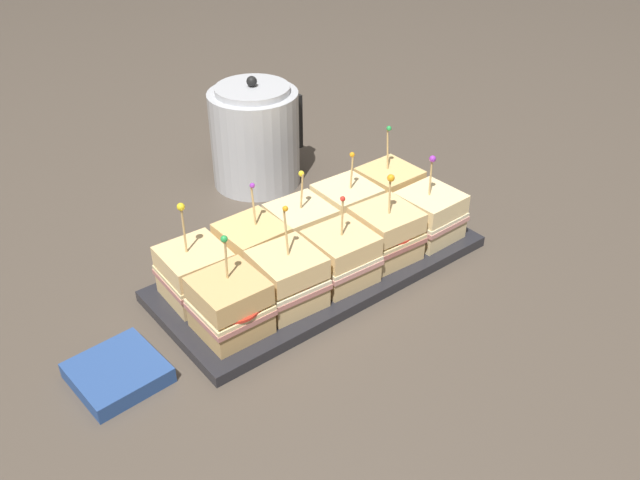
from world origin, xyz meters
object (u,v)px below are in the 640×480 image
(sandwich_front_center, at_px, (341,257))
(kettle_steel, at_px, (255,136))
(sandwich_back_far_right, at_px, (389,191))
(napkin_stack, at_px, (118,373))
(sandwich_front_far_right, at_px, (430,215))
(sandwich_front_right, at_px, (386,234))
(sandwich_back_right, at_px, (347,209))
(sandwich_back_left, at_px, (253,249))
(sandwich_front_left, at_px, (288,279))
(sandwich_front_far_left, at_px, (230,306))
(sandwich_back_far_left, at_px, (195,273))
(sandwich_back_center, at_px, (302,228))
(serving_platter, at_px, (320,267))

(sandwich_front_center, height_order, kettle_steel, kettle_steel)
(sandwich_back_far_right, relative_size, napkin_stack, 1.40)
(sandwich_front_far_right, relative_size, sandwich_back_far_right, 0.92)
(sandwich_front_right, relative_size, sandwich_back_right, 1.01)
(sandwich_back_left, distance_m, kettle_steel, 0.34)
(sandwich_back_left, bearing_deg, sandwich_front_center, -45.51)
(sandwich_front_far_right, height_order, kettle_steel, kettle_steel)
(sandwich_back_left, xyz_separation_m, napkin_stack, (-0.27, -0.07, -0.05))
(sandwich_front_left, relative_size, kettle_steel, 0.75)
(sandwich_front_far_left, xyz_separation_m, sandwich_back_far_right, (0.40, 0.10, -0.00))
(kettle_steel, distance_m, napkin_stack, 0.58)
(sandwich_back_left, height_order, sandwich_back_right, sandwich_back_left)
(sandwich_back_far_right, bearing_deg, sandwich_front_left, -161.92)
(sandwich_back_left, xyz_separation_m, sandwich_back_right, (0.20, 0.00, 0.00))
(sandwich_front_far_right, height_order, sandwich_back_far_right, sandwich_back_far_right)
(sandwich_front_center, bearing_deg, sandwich_front_right, 0.92)
(sandwich_back_far_left, distance_m, sandwich_back_right, 0.30)
(sandwich_back_center, bearing_deg, sandwich_front_center, -91.13)
(napkin_stack, bearing_deg, kettle_steel, 36.80)
(sandwich_front_right, relative_size, sandwich_front_far_right, 1.00)
(sandwich_front_left, bearing_deg, napkin_stack, 174.20)
(sandwich_front_far_right, bearing_deg, kettle_steel, 105.22)
(sandwich_back_center, xyz_separation_m, sandwich_back_far_right, (0.20, -0.00, 0.00))
(serving_platter, xyz_separation_m, sandwich_back_right, (0.10, 0.05, 0.05))
(serving_platter, distance_m, sandwich_front_center, 0.07)
(sandwich_front_right, height_order, sandwich_back_far_left, sandwich_back_far_left)
(sandwich_back_center, height_order, sandwich_back_right, sandwich_back_right)
(sandwich_front_far_left, bearing_deg, sandwich_front_far_right, -0.45)
(sandwich_back_center, relative_size, sandwich_back_far_right, 0.90)
(sandwich_front_far_left, xyz_separation_m, sandwich_front_right, (0.30, -0.00, 0.00))
(sandwich_front_far_left, height_order, sandwich_front_far_right, sandwich_front_far_left)
(sandwich_front_left, relative_size, sandwich_back_left, 1.06)
(kettle_steel, bearing_deg, sandwich_back_center, -109.05)
(sandwich_front_center, height_order, sandwich_back_left, sandwich_back_left)
(sandwich_front_left, relative_size, napkin_stack, 1.40)
(serving_platter, relative_size, sandwich_front_left, 3.26)
(sandwich_front_left, relative_size, sandwich_back_far_right, 1.00)
(sandwich_front_far_left, height_order, sandwich_front_right, sandwich_front_far_left)
(sandwich_front_left, bearing_deg, serving_platter, 25.91)
(sandwich_back_right, bearing_deg, sandwich_front_far_right, -45.01)
(sandwich_back_left, distance_m, sandwich_back_center, 0.10)
(sandwich_front_center, height_order, napkin_stack, sandwich_front_center)
(serving_platter, bearing_deg, kettle_steel, 73.44)
(kettle_steel, bearing_deg, sandwich_front_far_left, -128.56)
(sandwich_front_left, distance_m, sandwich_back_center, 0.14)
(napkin_stack, bearing_deg, sandwich_front_right, -3.49)
(sandwich_back_far_right, bearing_deg, sandwich_back_center, 179.42)
(sandwich_back_far_left, height_order, sandwich_back_center, sandwich_back_far_left)
(serving_platter, height_order, kettle_steel, kettle_steel)
(sandwich_front_far_right, bearing_deg, sandwich_back_center, 152.41)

